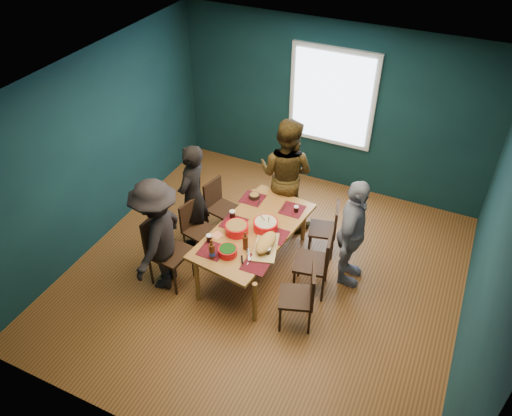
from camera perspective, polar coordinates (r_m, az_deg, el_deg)
The scene contains 26 objects.
room at distance 6.13m, azimuth 2.14°, elevation 2.94°, with size 5.01×5.01×2.71m.
dining_table at distance 6.52m, azimuth -0.21°, elevation -2.87°, with size 1.13×1.91×0.69m.
chair_left_far at distance 7.29m, azimuth -4.39°, elevation 0.66°, with size 0.44×0.44×0.83m.
chair_left_mid at distance 6.93m, azimuth -6.97°, elevation -1.85°, with size 0.44×0.44×0.82m.
chair_left_near at distance 6.51m, azimuth -10.54°, elevation -4.10°, with size 0.50×0.50×1.01m.
chair_right_far at distance 6.93m, azimuth 8.32°, elevation -2.01°, with size 0.45×0.45×0.82m.
chair_right_mid at distance 6.31m, azimuth 7.25°, elevation -5.78°, with size 0.50×0.50×0.95m.
chair_right_near at distance 5.94m, azimuth 5.48°, elevation -9.61°, with size 0.51×0.51×0.89m.
person_far_left at distance 6.93m, azimuth -7.23°, elevation 1.36°, with size 0.57×0.38×1.57m, color black.
person_back at distance 7.18m, azimuth 3.45°, elevation 3.90°, with size 0.84×0.66×1.74m, color black.
person_right at distance 6.38m, azimuth 10.90°, elevation -2.92°, with size 0.92×0.38×1.56m, color silver.
person_near_left at distance 6.32m, azimuth -11.15°, elevation -3.15°, with size 1.04×0.60×1.60m, color black.
bowl_salad at distance 6.39m, azimuth -2.24°, elevation -2.34°, with size 0.30×0.30×0.13m.
bowl_dumpling at distance 6.43m, azimuth 1.10°, elevation -1.96°, with size 0.32×0.32×0.30m.
bowl_herbs at distance 6.10m, azimuth -3.25°, elevation -4.94°, with size 0.23×0.23×0.10m.
cutting_board at distance 6.16m, azimuth 1.12°, elevation -4.10°, with size 0.42×0.70×0.15m.
small_bowl at distance 6.99m, azimuth -0.20°, elevation 1.38°, with size 0.15×0.15×0.06m.
beer_bottle_a at distance 6.04m, azimuth -5.05°, elevation -4.96°, with size 0.08×0.08×0.28m.
beer_bottle_b at distance 6.13m, azimuth -1.22°, elevation -3.93°, with size 0.07×0.07×0.27m.
cola_glass_a at distance 6.29m, azimuth -5.37°, elevation -3.43°, with size 0.08×0.08×0.11m.
cola_glass_b at distance 6.09m, azimuth 1.36°, elevation -4.93°, with size 0.07×0.07×0.10m.
cola_glass_c at distance 6.75m, azimuth 4.62°, elevation -0.09°, with size 0.07×0.07×0.09m.
cola_glass_d at distance 6.63m, azimuth -2.71°, elevation -0.69°, with size 0.08×0.08×0.11m.
napkin_a at distance 6.43m, azimuth 3.13°, elevation -2.84°, with size 0.14×0.14×0.00m, color #E3825F.
napkin_b at distance 6.41m, azimuth -4.45°, elevation -3.11°, with size 0.13×0.13×0.00m, color #E3825F.
napkin_c at distance 5.92m, azimuth 0.03°, elevation -7.17°, with size 0.13×0.13×0.00m, color #E3825F.
Camera 1 is at (1.91, -4.37, 4.89)m, focal length 35.00 mm.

